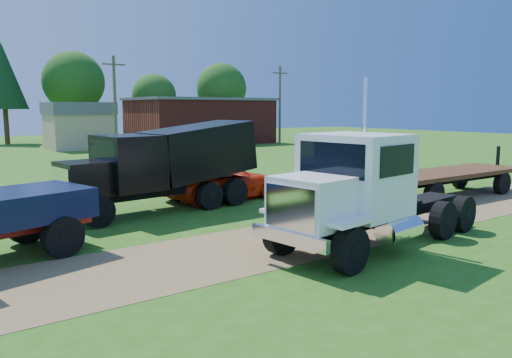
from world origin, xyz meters
TOP-DOWN VIEW (x-y plane):
  - ground at (0.00, 0.00)m, footprint 140.00×140.00m
  - dirt_track at (0.00, 0.00)m, footprint 120.00×4.20m
  - white_semi_tractor at (-0.45, -1.99)m, footprint 8.49×3.77m
  - black_dump_truck at (-2.32, 6.54)m, footprint 8.39×3.29m
  - orange_pickup at (0.87, 7.33)m, footprint 5.71×2.72m
  - flatbed_trailer at (9.72, 1.71)m, footprint 8.54×2.66m
  - spectator_a at (-0.53, -0.04)m, footprint 0.68×0.60m
  - spectator_b at (0.16, 7.67)m, footprint 1.04×0.95m
  - brick_building at (18.00, 40.00)m, footprint 15.40×10.40m
  - tan_shed at (4.00, 40.00)m, footprint 6.20×5.40m
  - utility_poles at (6.00, 35.00)m, footprint 42.20×0.28m
  - tree_row at (3.35, 50.97)m, footprint 56.58×12.30m

SIDE VIEW (x-z plane):
  - ground at x=0.00m, z-range 0.00..0.00m
  - dirt_track at x=0.00m, z-range 0.00..0.01m
  - spectator_a at x=-0.53m, z-range 0.00..1.57m
  - orange_pickup at x=0.87m, z-range 0.00..1.57m
  - spectator_b at x=0.16m, z-range 0.00..1.73m
  - flatbed_trailer at x=9.72m, z-range -0.16..2.02m
  - white_semi_tractor at x=-0.45m, z-range -0.80..4.23m
  - black_dump_truck at x=-2.32m, z-range 0.18..3.75m
  - tan_shed at x=4.00m, z-range 0.07..4.77m
  - brick_building at x=18.00m, z-range 0.01..5.31m
  - utility_poles at x=6.00m, z-range 0.21..9.21m
  - tree_row at x=3.35m, z-range 0.97..12.51m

